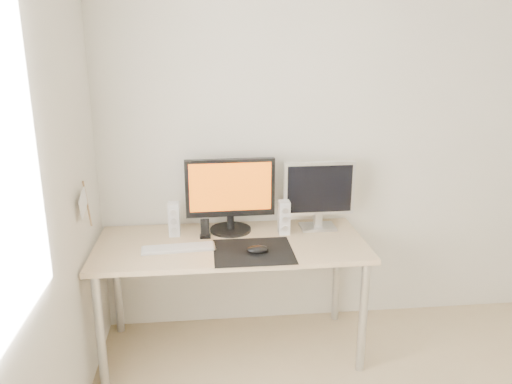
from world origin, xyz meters
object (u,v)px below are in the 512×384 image
second_monitor (319,192)px  mouse (257,249)px  speaker_right (284,217)px  desk (231,254)px  main_monitor (230,193)px  speaker_left (174,219)px  keyboard (179,248)px  phone_dock (205,232)px

second_monitor → mouse: bearing=-139.5°
speaker_right → mouse: bearing=-123.7°
speaker_right → desk: bearing=-161.8°
mouse → speaker_right: bearing=56.3°
desk → mouse: bearing=-53.8°
main_monitor → speaker_left: (-0.35, -0.03, -0.15)m
main_monitor → speaker_right: bearing=-12.0°
keyboard → speaker_right: bearing=16.3°
mouse → phone_dock: phone_dock is taller
main_monitor → speaker_right: size_ratio=2.64×
keyboard → main_monitor: bearing=39.2°
desk → speaker_right: size_ratio=7.66×
desk → speaker_left: bearing=156.3°
second_monitor → phone_dock: (-0.72, -0.09, -0.21)m
phone_dock → second_monitor: bearing=7.0°
main_monitor → speaker_left: bearing=-174.9°
mouse → speaker_left: (-0.48, 0.34, 0.08)m
desk → second_monitor: bearing=17.6°
mouse → desk: size_ratio=0.08×
desk → keyboard: keyboard is taller
desk → speaker_right: speaker_right is taller
main_monitor → speaker_right: 0.37m
main_monitor → second_monitor: main_monitor is taller
main_monitor → speaker_right: (0.33, -0.07, -0.15)m
main_monitor → keyboard: size_ratio=1.29×
second_monitor → speaker_right: bearing=-163.2°
mouse → phone_dock: bearing=136.1°
keyboard → phone_dock: bearing=47.7°
speaker_left → keyboard: size_ratio=0.49×
mouse → main_monitor: 0.45m
mouse → main_monitor: size_ratio=0.22×
second_monitor → phone_dock: second_monitor is taller
speaker_right → phone_dock: size_ratio=1.77×
mouse → desk: bearing=126.2°
mouse → phone_dock: (-0.29, 0.28, 0.01)m
mouse → speaker_left: bearing=144.8°
main_monitor → second_monitor: bearing=-0.0°
desk → keyboard: size_ratio=3.74×
desk → speaker_left: size_ratio=7.66×
mouse → main_monitor: bearing=109.3°
main_monitor → phone_dock: size_ratio=4.66×
main_monitor → desk: bearing=-92.7°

